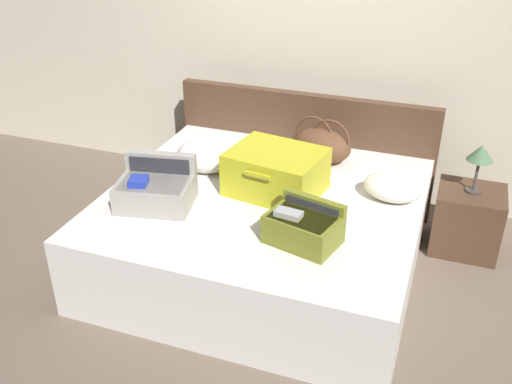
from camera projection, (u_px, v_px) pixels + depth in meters
name	position (u px, v px, depth m)	size (l,w,h in m)	color
ground_plane	(241.00, 299.00, 3.59)	(12.00, 12.00, 0.00)	#6B5B4C
back_wall	(319.00, 28.00, 4.32)	(8.00, 0.10, 2.60)	beige
bed	(263.00, 231.00, 3.79)	(1.94, 1.82, 0.52)	silver
headboard	(304.00, 149.00, 4.49)	(1.98, 0.08, 0.89)	#4C3323
hard_case_large	(276.00, 171.00, 3.66)	(0.63, 0.53, 0.28)	gold
hard_case_medium	(155.00, 190.00, 3.53)	(0.50, 0.42, 0.28)	gray
hard_case_small	(303.00, 227.00, 3.17)	(0.44, 0.36, 0.23)	olive
duffel_bag	(322.00, 145.00, 4.05)	(0.47, 0.34, 0.33)	brown
pillow_near_headboard	(393.00, 187.00, 3.59)	(0.36, 0.26, 0.17)	white
pillow_center_head	(205.00, 156.00, 3.93)	(0.40, 0.28, 0.21)	white
nightstand	(467.00, 220.00, 3.98)	(0.44, 0.40, 0.45)	#4C3323
table_lamp	(480.00, 156.00, 3.74)	(0.17, 0.17, 0.34)	#3F3833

